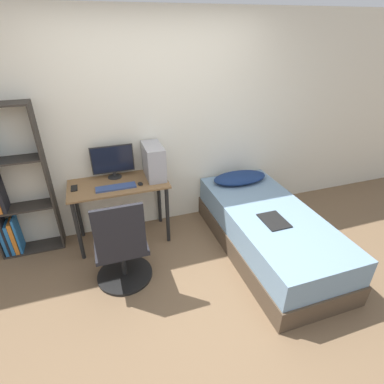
{
  "coord_description": "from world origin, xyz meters",
  "views": [
    {
      "loc": [
        -0.68,
        -1.81,
        2.31
      ],
      "look_at": [
        0.21,
        0.84,
        0.75
      ],
      "focal_mm": 28.0,
      "sensor_mm": 36.0,
      "label": 1
    }
  ],
  "objects_px": {
    "keyboard": "(116,187)",
    "pc_tower": "(154,161)",
    "bookshelf": "(3,190)",
    "monitor": "(113,161)",
    "bed": "(268,231)",
    "office_chair": "(122,252)"
  },
  "relations": [
    {
      "from": "keyboard",
      "to": "pc_tower",
      "type": "xyz_separation_m",
      "value": [
        0.46,
        0.15,
        0.18
      ]
    },
    {
      "from": "bed",
      "to": "pc_tower",
      "type": "xyz_separation_m",
      "value": [
        -1.1,
        0.79,
        0.69
      ]
    },
    {
      "from": "office_chair",
      "to": "monitor",
      "type": "distance_m",
      "value": 1.07
    },
    {
      "from": "bed",
      "to": "keyboard",
      "type": "bearing_deg",
      "value": 157.77
    },
    {
      "from": "office_chair",
      "to": "keyboard",
      "type": "relative_size",
      "value": 2.31
    },
    {
      "from": "office_chair",
      "to": "keyboard",
      "type": "xyz_separation_m",
      "value": [
        0.05,
        0.61,
        0.4
      ]
    },
    {
      "from": "bookshelf",
      "to": "bed",
      "type": "height_order",
      "value": "bookshelf"
    },
    {
      "from": "bed",
      "to": "pc_tower",
      "type": "height_order",
      "value": "pc_tower"
    },
    {
      "from": "pc_tower",
      "to": "office_chair",
      "type": "bearing_deg",
      "value": -124.21
    },
    {
      "from": "keyboard",
      "to": "pc_tower",
      "type": "relative_size",
      "value": 1.04
    },
    {
      "from": "keyboard",
      "to": "bookshelf",
      "type": "bearing_deg",
      "value": 167.17
    },
    {
      "from": "bookshelf",
      "to": "keyboard",
      "type": "relative_size",
      "value": 3.93
    },
    {
      "from": "pc_tower",
      "to": "bookshelf",
      "type": "bearing_deg",
      "value": 176.2
    },
    {
      "from": "pc_tower",
      "to": "bed",
      "type": "bearing_deg",
      "value": -35.62
    },
    {
      "from": "monitor",
      "to": "keyboard",
      "type": "relative_size",
      "value": 1.1
    },
    {
      "from": "bookshelf",
      "to": "monitor",
      "type": "relative_size",
      "value": 3.57
    },
    {
      "from": "office_chair",
      "to": "bed",
      "type": "bearing_deg",
      "value": -1.13
    },
    {
      "from": "bookshelf",
      "to": "keyboard",
      "type": "xyz_separation_m",
      "value": [
        1.12,
        -0.26,
        -0.03
      ]
    },
    {
      "from": "bed",
      "to": "monitor",
      "type": "xyz_separation_m",
      "value": [
        -1.54,
        0.92,
        0.71
      ]
    },
    {
      "from": "bed",
      "to": "keyboard",
      "type": "relative_size",
      "value": 4.74
    },
    {
      "from": "bookshelf",
      "to": "bed",
      "type": "relative_size",
      "value": 0.83
    },
    {
      "from": "pc_tower",
      "to": "monitor",
      "type": "bearing_deg",
      "value": 164.0
    }
  ]
}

